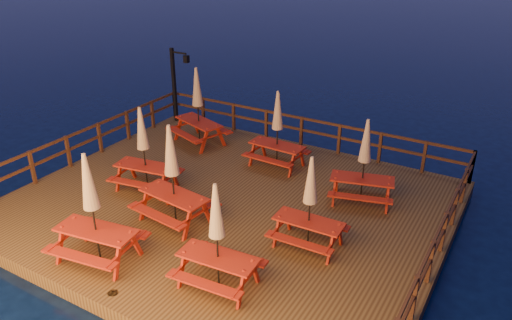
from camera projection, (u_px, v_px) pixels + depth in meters
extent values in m
plane|color=black|center=(228.00, 214.00, 14.71)|extent=(500.00, 500.00, 0.00)
cube|color=#462E16|center=(228.00, 208.00, 14.62)|extent=(12.00, 10.00, 0.40)
cylinder|color=#351E11|center=(178.00, 135.00, 20.99)|extent=(0.24, 0.24, 1.40)
cylinder|color=#351E11|center=(117.00, 317.00, 11.25)|extent=(0.24, 0.24, 1.40)
cylinder|color=#351E11|center=(297.00, 165.00, 18.42)|extent=(0.24, 0.24, 1.40)
cylinder|color=#351E11|center=(455.00, 204.00, 15.85)|extent=(0.24, 0.24, 1.40)
cube|color=#351E11|center=(302.00, 118.00, 17.87)|extent=(11.70, 0.06, 0.09)
cube|color=#351E11|center=(301.00, 130.00, 18.06)|extent=(11.70, 0.06, 0.09)
cube|color=#351E11|center=(197.00, 109.00, 20.23)|extent=(0.10, 0.10, 1.10)
cube|color=#351E11|center=(301.00, 131.00, 18.08)|extent=(0.10, 0.10, 1.10)
cube|color=#351E11|center=(433.00, 159.00, 15.93)|extent=(0.10, 0.10, 1.10)
cube|color=#351E11|center=(82.00, 131.00, 16.77)|extent=(0.06, 9.70, 0.09)
cube|color=#351E11|center=(84.00, 143.00, 16.96)|extent=(0.06, 9.70, 0.09)
cube|color=#351E11|center=(84.00, 144.00, 16.99)|extent=(0.10, 0.10, 1.10)
cube|color=#351E11|center=(159.00, 111.00, 20.01)|extent=(0.10, 0.10, 1.10)
cube|color=#351E11|center=(441.00, 228.00, 11.40)|extent=(0.06, 9.70, 0.09)
cube|color=#351E11|center=(437.00, 244.00, 11.59)|extent=(0.06, 9.70, 0.09)
cube|color=#351E11|center=(437.00, 246.00, 11.62)|extent=(0.10, 0.10, 1.10)
cube|color=#351E11|center=(467.00, 180.00, 14.64)|extent=(0.10, 0.10, 1.10)
cube|color=black|center=(174.00, 85.00, 19.99)|extent=(0.12, 0.12, 3.00)
cube|color=black|center=(179.00, 53.00, 19.25)|extent=(0.70, 0.06, 0.06)
cube|color=black|center=(186.00, 59.00, 19.18)|extent=(0.18, 0.18, 0.28)
sphere|color=#E9A45D|center=(186.00, 59.00, 19.18)|extent=(0.14, 0.14, 0.14)
cube|color=#98270D|center=(277.00, 145.00, 16.42)|extent=(1.85, 0.78, 0.05)
cube|color=#98270D|center=(286.00, 147.00, 17.01)|extent=(1.83, 0.35, 0.05)
cube|color=#98270D|center=(267.00, 160.00, 16.08)|extent=(1.83, 0.35, 0.05)
cube|color=#98270D|center=(263.00, 147.00, 17.20)|extent=(0.06, 0.10, 0.76)
cube|color=#98270D|center=(252.00, 154.00, 16.70)|extent=(0.06, 0.10, 0.76)
cube|color=#98270D|center=(302.00, 157.00, 16.46)|extent=(0.06, 0.10, 0.76)
cube|color=#98270D|center=(292.00, 164.00, 15.95)|extent=(0.06, 0.10, 0.76)
cylinder|color=black|center=(277.00, 131.00, 16.20)|extent=(0.04, 0.04, 2.53)
cone|color=tan|center=(278.00, 110.00, 15.90)|extent=(0.36, 0.36, 1.27)
sphere|color=black|center=(278.00, 92.00, 15.65)|extent=(0.07, 0.07, 0.07)
cube|color=#98270D|center=(145.00, 166.00, 14.98)|extent=(1.93, 1.01, 0.05)
cube|color=#98270D|center=(157.00, 167.00, 15.63)|extent=(1.86, 0.59, 0.05)
cube|color=#98270D|center=(135.00, 184.00, 14.60)|extent=(1.86, 0.59, 0.05)
cube|color=#98270D|center=(131.00, 169.00, 15.68)|extent=(0.08, 0.11, 0.76)
cube|color=#98270D|center=(119.00, 178.00, 15.11)|extent=(0.08, 0.11, 0.76)
cube|color=#98270D|center=(174.00, 177.00, 15.18)|extent=(0.08, 0.11, 0.76)
cube|color=#98270D|center=(163.00, 186.00, 14.62)|extent=(0.08, 0.11, 0.76)
cylinder|color=black|center=(144.00, 150.00, 14.77)|extent=(0.04, 0.04, 2.55)
cone|color=tan|center=(141.00, 128.00, 14.46)|extent=(0.37, 0.37, 1.27)
sphere|color=black|center=(139.00, 109.00, 14.21)|extent=(0.07, 0.07, 0.07)
cube|color=#98270D|center=(174.00, 195.00, 13.26)|extent=(2.04, 0.99, 0.05)
cube|color=#98270D|center=(192.00, 196.00, 13.87)|extent=(1.99, 0.53, 0.05)
cube|color=#98270D|center=(157.00, 216.00, 12.93)|extent=(1.99, 0.53, 0.05)
cube|color=#98270D|center=(164.00, 194.00, 14.14)|extent=(0.08, 0.12, 0.82)
cube|color=#98270D|center=(144.00, 204.00, 13.63)|extent=(0.08, 0.12, 0.82)
cube|color=#98270D|center=(207.00, 212.00, 13.25)|extent=(0.08, 0.12, 0.82)
cube|color=#98270D|center=(188.00, 224.00, 12.73)|extent=(0.08, 0.12, 0.82)
cylinder|color=black|center=(172.00, 177.00, 13.03)|extent=(0.05, 0.05, 2.73)
cone|color=tan|center=(170.00, 150.00, 12.70)|extent=(0.39, 0.39, 1.36)
sphere|color=black|center=(168.00, 127.00, 12.43)|extent=(0.08, 0.08, 0.08)
cube|color=#98270D|center=(218.00, 257.00, 10.89)|extent=(1.84, 0.82, 0.05)
cube|color=#98270D|center=(231.00, 254.00, 11.50)|extent=(1.81, 0.41, 0.05)
cube|color=#98270D|center=(204.00, 284.00, 10.53)|extent=(1.81, 0.41, 0.05)
cube|color=#98270D|center=(198.00, 254.00, 11.61)|extent=(0.07, 0.10, 0.75)
cube|color=#98270D|center=(182.00, 270.00, 11.08)|extent=(0.07, 0.10, 0.75)
cube|color=#98270D|center=(255.00, 272.00, 11.02)|extent=(0.07, 0.10, 0.75)
cube|color=#98270D|center=(241.00, 290.00, 10.48)|extent=(0.07, 0.10, 0.75)
cylinder|color=black|center=(217.00, 238.00, 10.68)|extent=(0.04, 0.04, 2.49)
cone|color=tan|center=(216.00, 210.00, 10.38)|extent=(0.36, 0.36, 1.24)
sphere|color=black|center=(215.00, 186.00, 10.13)|extent=(0.07, 0.07, 0.07)
cube|color=#98270D|center=(362.00, 179.00, 14.26)|extent=(1.91, 1.15, 0.05)
cube|color=#98270D|center=(363.00, 179.00, 14.91)|extent=(1.80, 0.75, 0.05)
cube|color=#98270D|center=(360.00, 198.00, 13.87)|extent=(1.80, 0.75, 0.05)
cube|color=#98270D|center=(337.00, 182.00, 14.88)|extent=(0.08, 0.11, 0.75)
cube|color=#98270D|center=(334.00, 192.00, 14.31)|extent=(0.08, 0.11, 0.75)
cube|color=#98270D|center=(388.00, 188.00, 14.53)|extent=(0.08, 0.11, 0.75)
cube|color=#98270D|center=(387.00, 199.00, 13.96)|extent=(0.08, 0.11, 0.75)
cylinder|color=black|center=(364.00, 163.00, 14.05)|extent=(0.04, 0.04, 2.49)
cone|color=tan|center=(366.00, 140.00, 13.75)|extent=(0.36, 0.36, 1.24)
sphere|color=black|center=(368.00, 121.00, 13.50)|extent=(0.07, 0.07, 0.07)
cube|color=#98270D|center=(199.00, 122.00, 18.16)|extent=(2.13, 1.37, 0.06)
cube|color=#98270D|center=(214.00, 126.00, 18.70)|extent=(1.98, 0.93, 0.06)
cube|color=#98270D|center=(184.00, 135.00, 17.91)|extent=(1.98, 0.93, 0.06)
cube|color=#98270D|center=(195.00, 124.00, 19.12)|extent=(0.10, 0.13, 0.83)
cube|color=#98270D|center=(179.00, 128.00, 18.69)|extent=(0.10, 0.13, 0.83)
cube|color=#98270D|center=(221.00, 136.00, 17.99)|extent=(0.10, 0.13, 0.83)
cube|color=#98270D|center=(204.00, 141.00, 17.56)|extent=(0.10, 0.13, 0.83)
cylinder|color=black|center=(198.00, 107.00, 17.93)|extent=(0.05, 0.05, 2.76)
cone|color=tan|center=(197.00, 87.00, 17.60)|extent=(0.40, 0.40, 1.38)
sphere|color=black|center=(196.00, 69.00, 17.32)|extent=(0.08, 0.08, 0.08)
cube|color=#98270D|center=(96.00, 230.00, 11.72)|extent=(2.05, 1.05, 0.05)
cube|color=#98270D|center=(115.00, 228.00, 12.41)|extent=(1.98, 0.59, 0.05)
cube|color=#98270D|center=(79.00, 257.00, 11.32)|extent=(1.98, 0.59, 0.05)
cube|color=#98270D|center=(81.00, 230.00, 12.48)|extent=(0.08, 0.12, 0.82)
cube|color=#98270D|center=(60.00, 245.00, 11.87)|extent=(0.08, 0.12, 0.82)
cube|color=#98270D|center=(136.00, 244.00, 11.92)|extent=(0.08, 0.12, 0.82)
cube|color=#98270D|center=(118.00, 261.00, 11.32)|extent=(0.08, 0.12, 0.82)
cylinder|color=black|center=(93.00, 210.00, 11.49)|extent=(0.05, 0.05, 2.72)
cone|color=tan|center=(88.00, 181.00, 11.17)|extent=(0.39, 0.39, 1.36)
sphere|color=black|center=(84.00, 156.00, 10.90)|extent=(0.08, 0.08, 0.08)
cube|color=#98270D|center=(309.00, 221.00, 12.27)|extent=(1.74, 0.71, 0.05)
cube|color=#98270D|center=(317.00, 220.00, 12.84)|extent=(1.73, 0.31, 0.05)
cube|color=#98270D|center=(299.00, 243.00, 11.93)|extent=(1.73, 0.31, 0.05)
cube|color=#98270D|center=(288.00, 220.00, 12.99)|extent=(0.06, 0.10, 0.72)
cube|color=#98270D|center=(277.00, 232.00, 12.49)|extent=(0.06, 0.10, 0.72)
cube|color=#98270D|center=(340.00, 235.00, 12.35)|extent=(0.06, 0.10, 0.72)
cube|color=#98270D|center=(331.00, 248.00, 11.85)|extent=(0.06, 0.10, 0.72)
cylinder|color=black|center=(310.00, 204.00, 12.06)|extent=(0.04, 0.04, 2.40)
cone|color=tan|center=(311.00, 180.00, 11.77)|extent=(0.35, 0.35, 1.20)
sphere|color=black|center=(312.00, 159.00, 11.54)|extent=(0.07, 0.07, 0.07)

